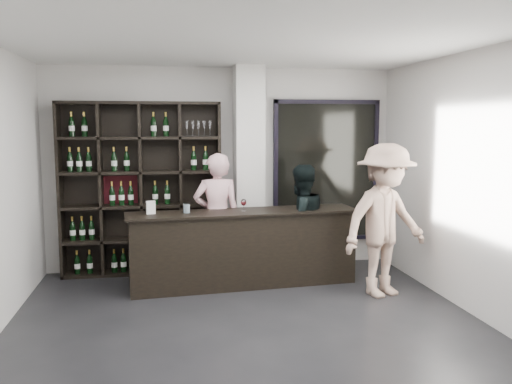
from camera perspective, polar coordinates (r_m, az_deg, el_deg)
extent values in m
cube|color=black|center=(5.55, -0.32, -15.09)|extent=(5.00, 5.50, 0.01)
cube|color=silver|center=(7.66, -0.75, 2.33)|extent=(0.40, 0.40, 2.90)
cube|color=black|center=(8.14, 7.38, 2.21)|extent=(1.60, 0.08, 2.10)
cube|color=black|center=(8.14, 7.38, 2.21)|extent=(1.48, 0.02, 1.98)
cube|color=black|center=(7.08, -1.31, -6.05)|extent=(2.91, 0.55, 0.95)
cube|color=black|center=(6.98, -1.32, -2.13)|extent=(2.99, 0.63, 0.03)
imported|color=#D9A4A9|center=(7.25, -4.13, -2.67)|extent=(0.63, 0.41, 1.72)
imported|color=black|center=(7.26, 4.71, -3.27)|extent=(0.93, 0.83, 1.57)
imported|color=tan|center=(6.76, 13.43, -2.93)|extent=(1.37, 1.05, 1.87)
cylinder|color=silver|center=(6.88, -7.31, -1.75)|extent=(0.10, 0.10, 0.11)
cube|color=white|center=(7.16, 5.24, -1.73)|extent=(0.15, 0.15, 0.02)
cube|color=white|center=(6.87, -11.02, -1.61)|extent=(0.12, 0.07, 0.16)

